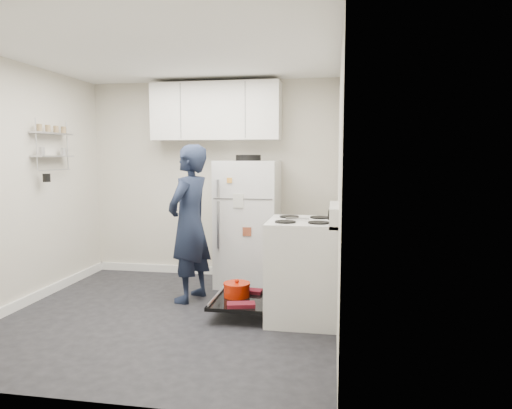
% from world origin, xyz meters
% --- Properties ---
extents(room, '(3.21, 3.21, 2.51)m').
position_xyz_m(room, '(-0.03, 0.03, 1.21)').
color(room, black).
rests_on(room, ground).
extents(electric_range, '(0.66, 0.76, 1.10)m').
position_xyz_m(electric_range, '(1.26, 0.15, 0.47)').
color(electric_range, silver).
rests_on(electric_range, ground).
extents(open_oven_door, '(0.55, 0.70, 0.21)m').
position_xyz_m(open_oven_door, '(0.66, 0.16, 0.18)').
color(open_oven_door, black).
rests_on(open_oven_door, ground).
extents(refrigerator, '(0.72, 0.74, 1.57)m').
position_xyz_m(refrigerator, '(0.54, 1.25, 0.76)').
color(refrigerator, white).
rests_on(refrigerator, ground).
extents(upper_cabinets, '(1.60, 0.33, 0.70)m').
position_xyz_m(upper_cabinets, '(0.10, 1.43, 2.10)').
color(upper_cabinets, silver).
rests_on(upper_cabinets, room).
extents(wall_shelf_rack, '(0.14, 0.60, 0.61)m').
position_xyz_m(wall_shelf_rack, '(-1.52, 0.49, 1.68)').
color(wall_shelf_rack, '#B2B2B7').
rests_on(wall_shelf_rack, room).
extents(person, '(0.55, 0.70, 1.67)m').
position_xyz_m(person, '(0.04, 0.51, 0.84)').
color(person, '#171F34').
rests_on(person, ground).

